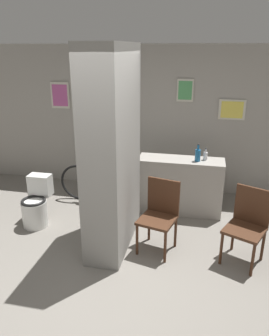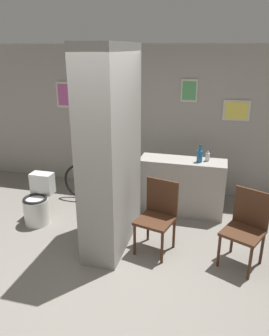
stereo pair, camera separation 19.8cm
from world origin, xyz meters
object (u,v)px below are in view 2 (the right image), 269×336
Objects in this scene: chair_near_pillar at (158,213)px; chair_by_doorway at (246,225)px; bicycle at (109,184)px; bottle_tall at (200,156)px; toilet at (38,203)px.

chair_near_pillar and chair_by_doorway have the same top height.
bicycle is at bearing 146.34° from chair_near_pillar.
chair_by_doorway is at bearing -58.98° from bottle_tall.
chair_near_pillar is at bearing -156.69° from chair_by_doorway.
bottle_tall is (2.33, 0.84, 0.69)m from toilet.
bottle_tall is at bearing 82.54° from chair_near_pillar.
bicycle is 1.64m from bottle_tall.
bottle_tall reaches higher than bicycle.
chair_by_doorway reaches higher than toilet.
toilet is at bearing -160.23° from bottle_tall.
chair_by_doorway is at bearing -5.26° from toilet.
bottle_tall is (0.42, 1.08, 0.48)m from chair_near_pillar.
toilet is 1.93m from chair_near_pillar.
chair_near_pillar is 0.56× the size of bicycle.
chair_by_doorway is at bearing 12.26° from chair_near_pillar.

